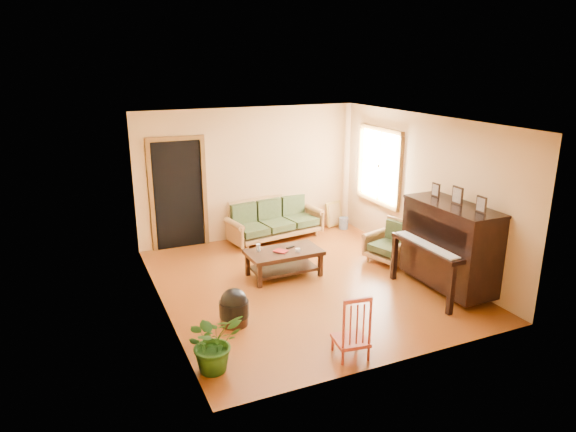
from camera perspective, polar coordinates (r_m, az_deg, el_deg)
name	(u,v)px	position (r m, az deg, el deg)	size (l,w,h in m)	color
floor	(305,283)	(8.39, 1.88, -7.40)	(5.00, 5.00, 0.00)	#692F0D
doorway	(178,195)	(9.85, -12.08, 2.28)	(1.08, 0.16, 2.05)	black
window	(380,166)	(10.07, 10.14, 5.49)	(0.12, 1.36, 1.46)	white
sofa	(276,220)	(10.21, -1.38, -0.39)	(1.92, 0.81, 0.82)	#9D6C39
coffee_table	(284,263)	(8.56, -0.46, -5.26)	(1.23, 0.67, 0.45)	black
armchair	(390,243)	(9.21, 11.24, -2.92)	(0.72, 0.75, 0.75)	#9D6C39
piano	(449,248)	(8.27, 17.50, -3.40)	(0.93, 1.57, 1.39)	black
footstool	(234,311)	(7.12, -6.01, -10.47)	(0.41, 0.41, 0.39)	black
red_chair	(351,325)	(6.34, 7.04, -11.89)	(0.39, 0.43, 0.83)	maroon
leaning_frame	(334,214)	(11.08, 5.12, 0.24)	(0.42, 0.09, 0.56)	#B28F3B
ceramic_crock	(344,223)	(10.99, 6.19, -0.80)	(0.20, 0.20, 0.25)	#2E4D8A
potted_plant	(214,342)	(6.12, -8.26, -13.67)	(0.65, 0.57, 0.73)	#245719
book	(278,253)	(8.36, -1.10, -4.10)	(0.16, 0.22, 0.02)	maroon
candle	(258,247)	(8.46, -3.33, -3.51)	(0.07, 0.07, 0.12)	white
glass_jar	(298,250)	(8.42, 1.09, -3.80)	(0.08, 0.08, 0.05)	white
remote	(290,247)	(8.61, 0.24, -3.48)	(0.15, 0.04, 0.02)	black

